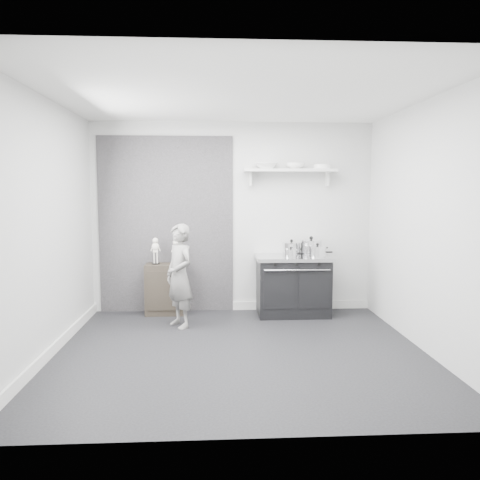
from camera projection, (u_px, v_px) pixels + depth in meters
name	position (u px, v px, depth m)	size (l,w,h in m)	color
ground	(240.00, 351.00, 5.07)	(4.00, 4.00, 0.00)	black
room_shell	(231.00, 200.00, 5.04)	(4.02, 3.62, 2.71)	beige
wall_shelf	(290.00, 171.00, 6.57)	(1.30, 0.26, 0.24)	silver
stove	(293.00, 285.00, 6.53)	(1.04, 0.65, 0.83)	black
side_cabinet	(166.00, 289.00, 6.58)	(0.55, 0.32, 0.71)	black
child	(180.00, 276.00, 5.92)	(0.48, 0.32, 1.32)	slate
pot_back_left	(291.00, 249.00, 6.59)	(0.34, 0.25, 0.22)	silver
pot_back_right	(311.00, 247.00, 6.61)	(0.39, 0.31, 0.26)	silver
pot_front_right	(317.00, 252.00, 6.35)	(0.33, 0.24, 0.19)	silver
pot_front_center	(291.00, 253.00, 6.32)	(0.27, 0.19, 0.15)	silver
skeleton_full	(155.00, 249.00, 6.51)	(0.12, 0.08, 0.43)	silver
skeleton_torso	(176.00, 250.00, 6.53)	(0.11, 0.07, 0.39)	silver
bowl_large	(266.00, 166.00, 6.53)	(0.32, 0.32, 0.08)	white
bowl_small	(295.00, 166.00, 6.56)	(0.25, 0.25, 0.08)	white
plate_stack	(322.00, 167.00, 6.58)	(0.25, 0.25, 0.06)	white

